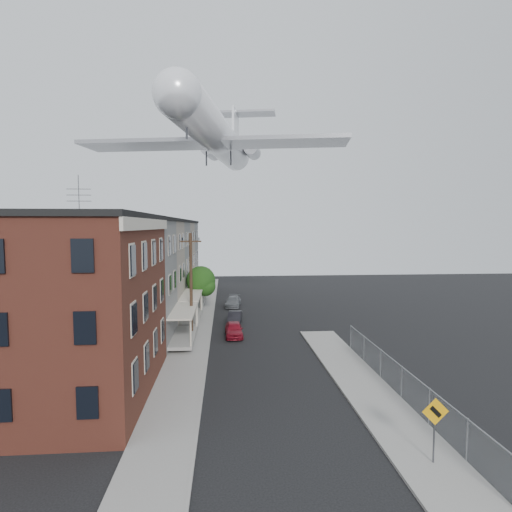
% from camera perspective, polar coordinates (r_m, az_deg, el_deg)
% --- Properties ---
extents(ground, '(120.00, 120.00, 0.00)m').
position_cam_1_polar(ground, '(18.66, 5.06, -26.69)').
color(ground, black).
rests_on(ground, ground).
extents(sidewalk_left, '(3.00, 62.00, 0.12)m').
position_cam_1_polar(sidewalk_left, '(40.99, -8.32, -9.17)').
color(sidewalk_left, gray).
rests_on(sidewalk_left, ground).
extents(sidewalk_right, '(3.00, 26.00, 0.12)m').
position_cam_1_polar(sidewalk_right, '(25.14, 15.77, -18.16)').
color(sidewalk_right, gray).
rests_on(sidewalk_right, ground).
extents(curb_left, '(0.15, 62.00, 0.14)m').
position_cam_1_polar(curb_left, '(40.92, -6.27, -9.16)').
color(curb_left, gray).
rests_on(curb_left, ground).
extents(curb_right, '(0.15, 26.00, 0.14)m').
position_cam_1_polar(curb_right, '(24.70, 12.44, -18.49)').
color(curb_right, gray).
rests_on(curb_right, ground).
extents(corner_building, '(10.31, 12.30, 12.15)m').
position_cam_1_polar(corner_building, '(24.99, -26.36, -6.37)').
color(corner_building, black).
rests_on(corner_building, ground).
extents(row_house_a, '(11.98, 7.00, 10.30)m').
position_cam_1_polar(row_house_a, '(33.87, -20.29, -3.53)').
color(row_house_a, slate).
rests_on(row_house_a, ground).
extents(row_house_b, '(11.98, 7.00, 10.30)m').
position_cam_1_polar(row_house_b, '(40.59, -17.60, -2.19)').
color(row_house_b, slate).
rests_on(row_house_b, ground).
extents(row_house_c, '(11.98, 7.00, 10.30)m').
position_cam_1_polar(row_house_c, '(47.40, -15.67, -1.23)').
color(row_house_c, slate).
rests_on(row_house_c, ground).
extents(row_house_d, '(11.98, 7.00, 10.30)m').
position_cam_1_polar(row_house_d, '(54.25, -14.23, -0.52)').
color(row_house_d, slate).
rests_on(row_house_d, ground).
extents(row_house_e, '(11.98, 7.00, 10.30)m').
position_cam_1_polar(row_house_e, '(61.14, -13.12, 0.04)').
color(row_house_e, slate).
rests_on(row_house_e, ground).
extents(chainlink_fence, '(0.06, 18.06, 1.90)m').
position_cam_1_polar(chainlink_fence, '(24.48, 20.10, -16.54)').
color(chainlink_fence, gray).
rests_on(chainlink_fence, ground).
extents(warning_sign, '(1.10, 0.11, 2.80)m').
position_cam_1_polar(warning_sign, '(18.60, 24.19, -20.62)').
color(warning_sign, '#515156').
rests_on(warning_sign, ground).
extents(utility_pole, '(1.80, 0.26, 9.00)m').
position_cam_1_polar(utility_pole, '(34.25, -9.26, -4.00)').
color(utility_pole, black).
rests_on(utility_pole, ground).
extents(street_tree, '(3.22, 3.20, 5.20)m').
position_cam_1_polar(street_tree, '(44.20, -7.73, -3.70)').
color(street_tree, black).
rests_on(street_tree, ground).
extents(car_near, '(1.58, 3.76, 1.27)m').
position_cam_1_polar(car_near, '(35.25, -3.18, -10.41)').
color(car_near, maroon).
rests_on(car_near, ground).
extents(car_mid, '(1.63, 3.72, 1.19)m').
position_cam_1_polar(car_mid, '(39.63, -3.04, -8.81)').
color(car_mid, black).
rests_on(car_mid, ground).
extents(car_far, '(2.14, 4.29, 1.20)m').
position_cam_1_polar(car_far, '(47.86, -3.29, -6.51)').
color(car_far, slate).
rests_on(car_far, ground).
extents(airplane, '(26.42, 30.18, 8.67)m').
position_cam_1_polar(airplane, '(43.14, -5.51, 16.59)').
color(airplane, white).
rests_on(airplane, ground).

